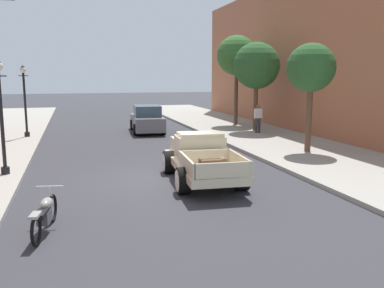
% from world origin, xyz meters
% --- Properties ---
extents(ground_plane, '(140.00, 140.00, 0.00)m').
position_xyz_m(ground_plane, '(0.00, 0.00, 0.00)').
color(ground_plane, '#333338').
extents(sidewalk_right, '(5.50, 64.00, 0.15)m').
position_xyz_m(sidewalk_right, '(7.25, 0.00, 0.07)').
color(sidewalk_right, '#9E998E').
rests_on(sidewalk_right, ground).
extents(building_right_storefront, '(12.00, 28.00, 9.31)m').
position_xyz_m(building_right_storefront, '(16.00, 10.26, 4.65)').
color(building_right_storefront, '#A86647').
rests_on(building_right_storefront, ground).
extents(hotrod_truck_cream, '(2.39, 5.02, 1.58)m').
position_xyz_m(hotrod_truck_cream, '(1.25, -0.53, 0.75)').
color(hotrod_truck_cream, beige).
rests_on(hotrod_truck_cream, ground).
extents(motorcycle_parked, '(0.66, 2.10, 0.93)m').
position_xyz_m(motorcycle_parked, '(-3.48, -4.20, 0.44)').
color(motorcycle_parked, black).
rests_on(motorcycle_parked, ground).
extents(car_background_grey, '(2.07, 4.40, 1.65)m').
position_xyz_m(car_background_grey, '(1.55, 11.56, 0.77)').
color(car_background_grey, slate).
rests_on(car_background_grey, ground).
extents(pedestrian_sidewalk_right, '(0.53, 0.22, 1.65)m').
position_xyz_m(pedestrian_sidewalk_right, '(7.51, 8.43, 1.09)').
color(pedestrian_sidewalk_right, '#333338').
rests_on(pedestrian_sidewalk_right, sidewalk_right).
extents(street_lamp_near, '(0.50, 0.32, 3.85)m').
position_xyz_m(street_lamp_near, '(-5.08, 1.42, 2.39)').
color(street_lamp_near, black).
rests_on(street_lamp_near, sidewalk_left).
extents(street_lamp_far, '(0.50, 0.32, 3.85)m').
position_xyz_m(street_lamp_far, '(-5.26, 10.55, 2.39)').
color(street_lamp_far, black).
rests_on(street_lamp_far, sidewalk_left).
extents(street_tree_nearest, '(2.09, 2.09, 4.68)m').
position_xyz_m(street_tree_nearest, '(7.11, 2.41, 3.74)').
color(street_tree_nearest, brown).
rests_on(street_tree_nearest, sidewalk_right).
extents(street_tree_second, '(2.77, 2.77, 5.26)m').
position_xyz_m(street_tree_second, '(7.81, 9.49, 4.01)').
color(street_tree_second, brown).
rests_on(street_tree_second, sidewalk_right).
extents(street_tree_third, '(2.64, 2.64, 5.94)m').
position_xyz_m(street_tree_third, '(7.86, 12.77, 4.73)').
color(street_tree_third, brown).
rests_on(street_tree_third, sidewalk_right).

